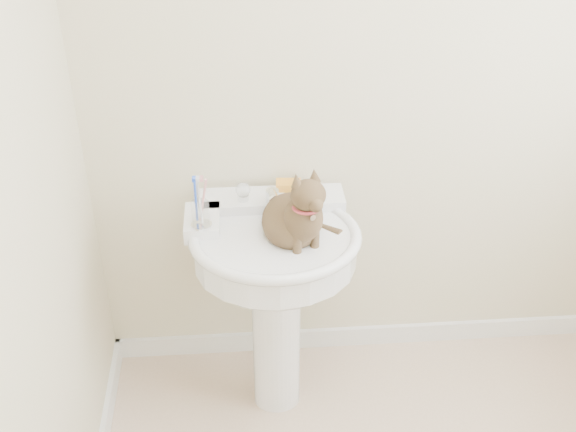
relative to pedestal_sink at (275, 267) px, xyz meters
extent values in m
cube|color=white|center=(0.44, 0.28, -0.60)|extent=(2.20, 0.02, 0.09)
cylinder|color=white|center=(0.00, -0.01, -0.33)|extent=(0.18, 0.18, 0.63)
cylinder|color=white|center=(0.00, -0.01, 0.08)|extent=(0.56, 0.56, 0.12)
ellipsoid|color=white|center=(0.00, -0.01, 0.02)|extent=(0.51, 0.45, 0.20)
torus|color=white|center=(0.00, -0.01, 0.14)|extent=(0.59, 0.59, 0.04)
cube|color=white|center=(0.00, 0.19, 0.15)|extent=(0.52, 0.14, 0.06)
cube|color=white|center=(-0.24, 0.08, 0.15)|extent=(0.12, 0.19, 0.06)
cylinder|color=silver|center=(0.00, 0.15, 0.20)|extent=(0.05, 0.05, 0.05)
cylinder|color=silver|center=(0.00, 0.10, 0.23)|extent=(0.04, 0.04, 0.14)
sphere|color=white|center=(-0.11, 0.17, 0.22)|extent=(0.06, 0.06, 0.06)
sphere|color=white|center=(0.11, 0.17, 0.22)|extent=(0.06, 0.06, 0.06)
cube|color=orange|center=(0.07, 0.23, 0.19)|extent=(0.09, 0.06, 0.03)
cylinder|color=silver|center=(-0.24, 0.02, 0.18)|extent=(0.07, 0.07, 0.01)
cylinder|color=white|center=(-0.24, 0.02, 0.23)|extent=(0.06, 0.06, 0.09)
cylinder|color=blue|center=(-0.26, 0.02, 0.28)|extent=(0.01, 0.01, 0.17)
cylinder|color=silver|center=(-0.24, 0.02, 0.28)|extent=(0.01, 0.01, 0.17)
cylinder|color=pink|center=(-0.23, 0.02, 0.28)|extent=(0.01, 0.01, 0.17)
ellipsoid|color=brown|center=(0.07, 0.00, 0.19)|extent=(0.20, 0.23, 0.18)
ellipsoid|color=brown|center=(0.07, -0.08, 0.25)|extent=(0.13, 0.12, 0.16)
ellipsoid|color=brown|center=(0.07, -0.11, 0.35)|extent=(0.11, 0.10, 0.10)
cone|color=brown|center=(0.03, -0.09, 0.41)|extent=(0.04, 0.04, 0.04)
cone|color=brown|center=(0.10, -0.09, 0.41)|extent=(0.04, 0.04, 0.04)
cylinder|color=brown|center=(0.17, 0.02, 0.13)|extent=(0.03, 0.03, 0.21)
torus|color=maroon|center=(0.07, -0.10, 0.31)|extent=(0.10, 0.10, 0.01)
camera|label=1|loc=(-0.11, -2.01, 1.52)|focal=45.00mm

